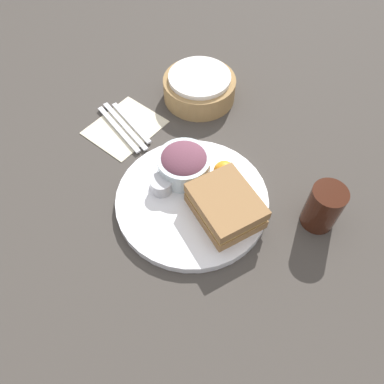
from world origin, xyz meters
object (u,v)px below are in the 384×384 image
plate (192,200)px  knife (125,126)px  fork (118,129)px  bread_basket (199,87)px  drink_glass (323,207)px  dressing_cup (161,185)px  sandwich (226,206)px  spoon (131,123)px  salad_bowl (184,163)px

plate → knife: bearing=165.9°
fork → bread_basket: bearing=-95.6°
plate → bread_basket: size_ratio=1.74×
drink_glass → fork: bearing=-171.0°
bread_basket → knife: bearing=-110.1°
plate → drink_glass: size_ratio=3.14×
dressing_cup → bread_basket: 0.32m
sandwich → drink_glass: (0.15, 0.12, 0.00)m
drink_glass → spoon: drink_glass is taller
plate → sandwich: sandwich is taller
dressing_cup → fork: dressing_cup is taller
dressing_cup → spoon: 0.23m
salad_bowl → bread_basket: 0.27m
sandwich → bread_basket: bearing=136.3°
salad_bowl → drink_glass: (0.28, 0.09, -0.00)m
bread_basket → salad_bowl: bearing=-58.7°
drink_glass → knife: drink_glass is taller
salad_bowl → fork: 0.22m
fork → plate: bearing=-176.3°
fork → sandwich: bearing=-172.2°
dressing_cup → knife: dressing_cup is taller
spoon → salad_bowl: bearing=-177.9°
plate → fork: plate is taller
salad_bowl → spoon: salad_bowl is taller
plate → sandwich: size_ratio=1.89×
dressing_cup → bread_basket: bearing=114.1°
plate → salad_bowl: salad_bowl is taller
sandwich → dressing_cup: size_ratio=3.65×
plate → sandwich: (0.08, 0.01, 0.04)m
bread_basket → dressing_cup: bearing=-65.9°
salad_bowl → fork: bearing=177.6°
salad_bowl → spoon: size_ratio=0.69×
dressing_cup → fork: bearing=160.5°
sandwich → dressing_cup: 0.14m
bread_basket → drink_glass: bearing=-18.4°
sandwich → salad_bowl: (-0.13, 0.03, 0.00)m
drink_glass → spoon: bearing=-174.9°
drink_glass → bread_basket: size_ratio=0.55×
salad_bowl → plate: bearing=-36.4°
dressing_cup → knife: (-0.20, 0.09, -0.03)m
plate → spoon: bearing=162.2°
salad_bowl → spoon: bearing=168.0°
fork → dressing_cup: bearing=174.6°
knife → spoon: bearing=-90.0°
sandwich → dressing_cup: sandwich is taller
drink_glass → sandwich: bearing=-142.3°
spoon → sandwich: bearing=-178.1°
plate → knife: size_ratio=1.66×
salad_bowl → knife: size_ratio=0.59×
knife → fork: bearing=90.0°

